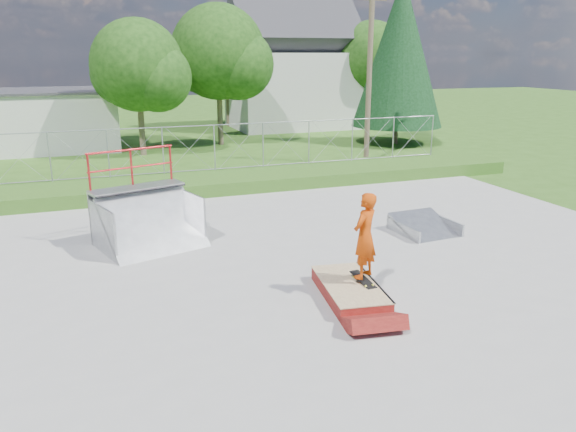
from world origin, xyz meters
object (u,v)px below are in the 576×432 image
(quarter_pipe, at_px, (149,202))
(grind_box, at_px, (350,291))
(flat_bank_ramp, at_px, (425,226))
(skater, at_px, (365,239))

(quarter_pipe, bearing_deg, grind_box, -70.59)
(quarter_pipe, bearing_deg, flat_bank_ramp, -28.48)
(flat_bank_ramp, relative_size, skater, 0.90)
(grind_box, relative_size, flat_bank_ramp, 1.48)
(skater, bearing_deg, quarter_pipe, -84.87)
(grind_box, relative_size, skater, 1.33)
(grind_box, height_order, flat_bank_ramp, flat_bank_ramp)
(grind_box, distance_m, quarter_pipe, 6.00)
(skater, bearing_deg, flat_bank_ramp, -171.65)
(flat_bank_ramp, bearing_deg, quarter_pipe, 164.89)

